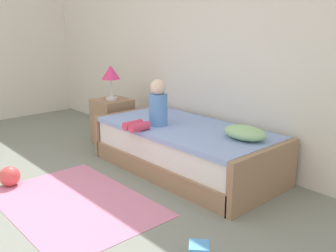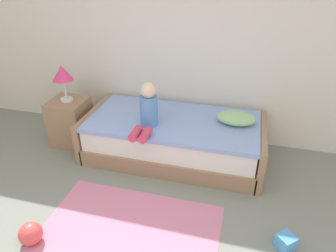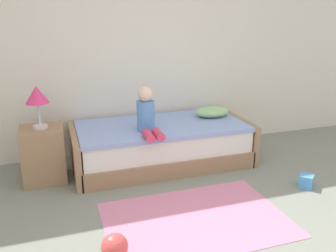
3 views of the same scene
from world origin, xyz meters
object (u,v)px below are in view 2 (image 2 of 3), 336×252
toy_block (286,242)px  toy_ball (31,234)px  table_lamp (62,75)px  child_figure (147,110)px  pillow (236,118)px  bed (173,138)px  nightstand (71,122)px

toy_block → toy_ball: bearing=-166.7°
table_lamp → child_figure: table_lamp is taller
pillow → toy_block: size_ratio=3.22×
bed → toy_block: (1.25, -1.09, -0.18)m
toy_ball → toy_block: (2.12, 0.50, -0.03)m
table_lamp → toy_block: (2.60, -1.05, -0.87)m
bed → toy_block: 1.67m
toy_ball → nightstand: bearing=107.4°
nightstand → bed: bearing=1.7°
table_lamp → nightstand: bearing=0.0°
nightstand → toy_ball: nightstand is taller
pillow → toy_block: (0.55, -1.19, -0.50)m
child_figure → nightstand: bearing=170.4°
child_figure → pillow: 1.01m
bed → child_figure: 0.56m
child_figure → toy_block: (1.49, -0.86, -0.64)m
pillow → toy_ball: pillow is taller
bed → pillow: pillow is taller
toy_block → bed: bearing=138.9°
nightstand → child_figure: bearing=-9.6°
toy_block → table_lamp: bearing=158.0°
child_figure → toy_block: size_ratio=3.73×
nightstand → pillow: bearing=3.9°
nightstand → table_lamp: (0.00, 0.00, 0.64)m
child_figure → pillow: (0.94, 0.33, -0.14)m
nightstand → toy_block: (2.60, -1.05, -0.23)m
nightstand → child_figure: child_figure is taller
bed → nightstand: nightstand is taller
pillow → nightstand: bearing=-176.1°
toy_block → nightstand: bearing=158.0°
bed → toy_ball: 1.82m
nightstand → pillow: (2.06, 0.14, 0.26)m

